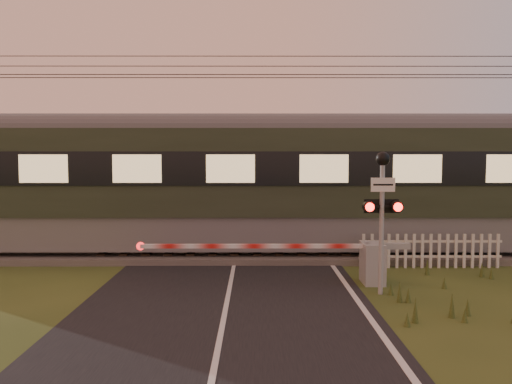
{
  "coord_description": "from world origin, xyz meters",
  "views": [
    {
      "loc": [
        0.59,
        -8.89,
        3.05
      ],
      "look_at": [
        0.61,
        3.2,
        2.19
      ],
      "focal_mm": 35.0,
      "sensor_mm": 36.0,
      "label": 1
    }
  ],
  "objects": [
    {
      "name": "boom_gate",
      "position": [
        3.08,
        2.96,
        0.56
      ],
      "size": [
        6.57,
        0.76,
        1.0
      ],
      "color": "gray",
      "rests_on": "ground"
    },
    {
      "name": "ground",
      "position": [
        0.0,
        0.0,
        0.0
      ],
      "size": [
        160.0,
        160.0,
        0.0
      ],
      "primitive_type": "plane",
      "color": "#2D3F18",
      "rests_on": "ground"
    },
    {
      "name": "track_bed",
      "position": [
        0.0,
        6.5,
        0.07
      ],
      "size": [
        140.0,
        3.4,
        0.39
      ],
      "color": "#47423D",
      "rests_on": "ground"
    },
    {
      "name": "overhead_wires",
      "position": [
        0.0,
        6.5,
        5.72
      ],
      "size": [
        120.0,
        0.62,
        0.62
      ],
      "color": "black",
      "rests_on": "ground"
    },
    {
      "name": "picket_fence",
      "position": [
        5.4,
        4.6,
        0.48
      ],
      "size": [
        3.92,
        0.08,
        0.94
      ],
      "color": "silver",
      "rests_on": "ground"
    },
    {
      "name": "road",
      "position": [
        0.02,
        -0.23,
        0.01
      ],
      "size": [
        6.0,
        140.0,
        0.03
      ],
      "color": "black",
      "rests_on": "ground"
    },
    {
      "name": "crossing_signal",
      "position": [
        3.38,
        2.01,
        2.17
      ],
      "size": [
        0.8,
        0.34,
        3.16
      ],
      "color": "gray",
      "rests_on": "ground"
    }
  ]
}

